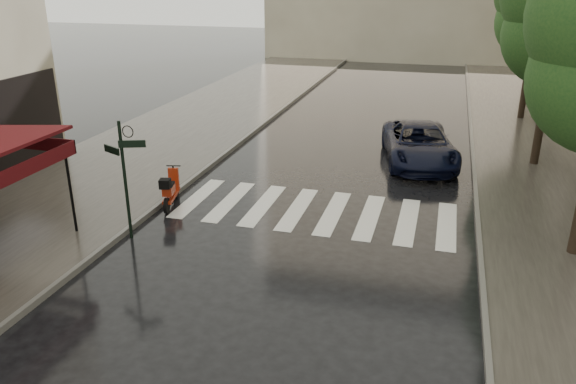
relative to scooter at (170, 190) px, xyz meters
The scene contains 10 objects.
ground 5.37m from the scooter, 77.23° to the right, with size 120.00×120.00×0.00m, color black.
sidewalk_near 7.57m from the scooter, 116.06° to the left, with size 6.00×60.00×0.12m, color #38332D.
sidewalk_far 13.30m from the scooter, 30.70° to the left, with size 5.50×60.00×0.12m, color #38332D.
curb_near 6.81m from the scooter, 92.27° to the left, with size 0.12×60.00×0.16m, color #595651.
curb_far 10.99m from the scooter, 38.18° to the left, with size 0.12×60.00×0.16m, color #595651.
crosswalk 4.26m from the scooter, 10.74° to the left, with size 7.85×3.20×0.01m.
signpost 2.59m from the scooter, 90.32° to the right, with size 1.17×0.29×3.10m.
tree_mid 13.64m from the scooter, 32.44° to the left, with size 3.80×3.80×8.34m.
scooter is the anchor object (origin of this frame).
parked_car 9.09m from the scooter, 42.46° to the left, with size 2.29×4.96×1.38m, color black.
Camera 1 is at (6.28, -8.49, 6.41)m, focal length 35.00 mm.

